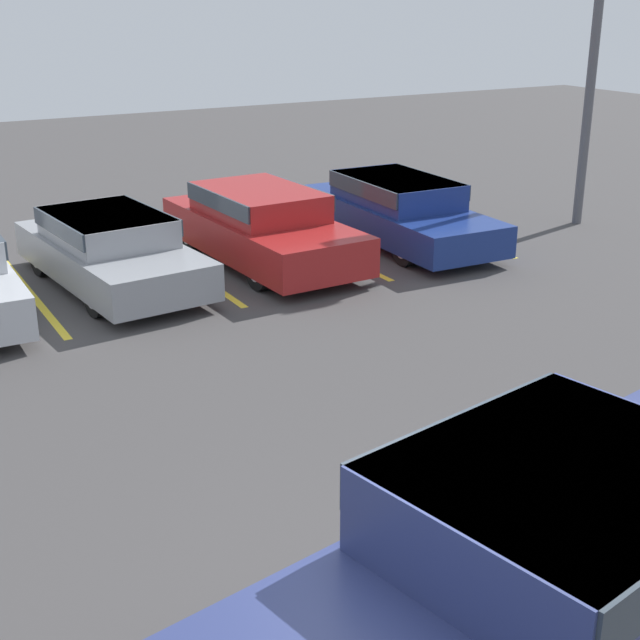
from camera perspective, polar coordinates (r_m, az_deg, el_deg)
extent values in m
plane|color=#423F3F|center=(7.07, 8.89, -19.30)|extent=(60.00, 60.00, 0.00)
cube|color=yellow|center=(14.67, -17.97, 1.55)|extent=(0.12, 4.40, 0.01)
cube|color=yellow|center=(15.36, -8.30, 3.18)|extent=(0.12, 4.40, 0.01)
cube|color=yellow|center=(16.45, 0.33, 4.56)|extent=(0.12, 4.40, 0.01)
cube|color=yellow|center=(17.88, 7.77, 5.66)|extent=(0.12, 4.40, 0.01)
cube|color=navy|center=(6.52, 16.44, -15.93)|extent=(6.35, 3.07, 0.87)
cube|color=navy|center=(5.90, 15.47, -11.43)|extent=(2.49, 2.18, 0.60)
cube|color=#2D3842|center=(5.83, 15.60, -10.29)|extent=(2.46, 2.23, 0.33)
cylinder|color=black|center=(8.35, 18.69, -9.61)|extent=(0.96, 0.45, 0.93)
cylinder|color=#ADADB2|center=(8.35, 18.69, -9.61)|extent=(0.56, 0.39, 0.51)
cylinder|color=black|center=(13.10, -18.97, 0.63)|extent=(0.21, 0.62, 0.62)
cylinder|color=#ADADB2|center=(13.10, -18.97, 0.63)|extent=(0.22, 0.34, 0.34)
cube|color=gray|center=(14.64, -13.19, 3.86)|extent=(2.13, 4.41, 0.56)
cube|color=gray|center=(14.59, -13.48, 5.82)|extent=(1.73, 2.35, 0.44)
cube|color=#2D3842|center=(14.57, -13.51, 6.15)|extent=(1.79, 2.31, 0.26)
cylinder|color=black|center=(13.88, -8.34, 2.69)|extent=(0.27, 0.66, 0.64)
cylinder|color=#ADADB2|center=(13.88, -8.34, 2.69)|extent=(0.25, 0.37, 0.35)
cylinder|color=black|center=(13.32, -14.10, 1.52)|extent=(0.27, 0.66, 0.64)
cylinder|color=#ADADB2|center=(13.32, -14.10, 1.52)|extent=(0.25, 0.37, 0.35)
cylinder|color=black|center=(16.05, -12.36, 4.85)|extent=(0.27, 0.66, 0.64)
cylinder|color=#ADADB2|center=(16.05, -12.36, 4.85)|extent=(0.25, 0.37, 0.35)
cylinder|color=black|center=(15.57, -17.45, 3.90)|extent=(0.27, 0.66, 0.64)
cylinder|color=#ADADB2|center=(15.57, -17.45, 3.90)|extent=(0.25, 0.37, 0.35)
cube|color=maroon|center=(15.55, -3.71, 5.49)|extent=(1.97, 4.61, 0.64)
cube|color=maroon|center=(15.50, -3.92, 7.55)|extent=(1.66, 2.43, 0.47)
cube|color=#2D3842|center=(15.48, -3.93, 7.89)|extent=(1.73, 2.38, 0.28)
cylinder|color=black|center=(14.88, 1.29, 4.17)|extent=(0.27, 0.68, 0.67)
cylinder|color=#ADADB2|center=(14.88, 1.29, 4.17)|extent=(0.27, 0.38, 0.37)
cylinder|color=black|center=(14.14, -3.83, 3.26)|extent=(0.27, 0.68, 0.67)
cylinder|color=#ADADB2|center=(14.14, -3.83, 3.26)|extent=(0.27, 0.38, 0.37)
cylinder|color=black|center=(17.06, -3.59, 6.25)|extent=(0.27, 0.68, 0.67)
cylinder|color=#ADADB2|center=(17.06, -3.59, 6.25)|extent=(0.27, 0.38, 0.37)
cylinder|color=black|center=(16.42, -8.23, 5.52)|extent=(0.27, 0.68, 0.67)
cylinder|color=#ADADB2|center=(16.42, -8.23, 5.52)|extent=(0.27, 0.38, 0.37)
cube|color=navy|center=(16.92, 5.07, 6.50)|extent=(1.85, 4.80, 0.56)
cube|color=navy|center=(16.88, 4.95, 8.28)|extent=(1.58, 2.52, 0.48)
cube|color=#2D3842|center=(16.86, 4.96, 8.60)|extent=(1.65, 2.47, 0.29)
cylinder|color=black|center=(16.28, 9.88, 5.22)|extent=(0.22, 0.64, 0.63)
cylinder|color=#ADADB2|center=(16.28, 9.88, 5.22)|extent=(0.23, 0.35, 0.35)
cylinder|color=black|center=(15.45, 5.51, 4.61)|extent=(0.22, 0.64, 0.63)
cylinder|color=#ADADB2|center=(15.45, 5.51, 4.61)|extent=(0.23, 0.35, 0.35)
cylinder|color=black|center=(18.47, 4.68, 7.25)|extent=(0.22, 0.64, 0.63)
cylinder|color=#ADADB2|center=(18.47, 4.68, 7.25)|extent=(0.23, 0.35, 0.35)
cylinder|color=black|center=(17.74, 0.62, 6.77)|extent=(0.22, 0.64, 0.63)
cylinder|color=#ADADB2|center=(17.74, 0.62, 6.77)|extent=(0.23, 0.35, 0.35)
cylinder|color=#515156|center=(18.61, 17.06, 15.46)|extent=(0.19, 0.19, 6.33)
cube|color=#B7B2A8|center=(17.94, -12.09, 5.67)|extent=(1.82, 0.20, 0.14)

